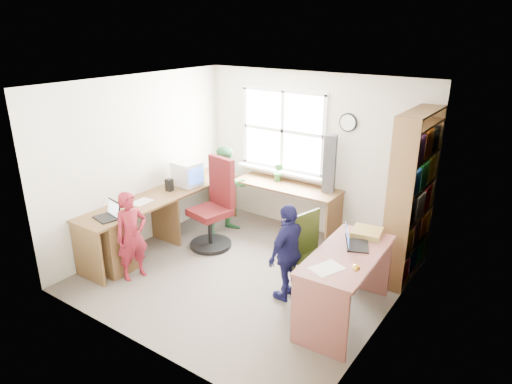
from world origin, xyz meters
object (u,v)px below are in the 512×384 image
crt_monitor (187,174)px  laptop_left (109,214)px  laptop_right (353,242)px  swivel_chair (215,209)px  person_red (132,236)px  l_desk (155,225)px  person_navy (289,252)px  wooden_chair (313,253)px  right_desk (346,271)px  person_green (228,190)px  potted_plant (279,172)px  bookshelf (411,201)px  cd_tower (330,164)px

crt_monitor → laptop_left: (0.01, -1.44, -0.14)m
crt_monitor → laptop_right: (2.85, -0.50, -0.10)m
swivel_chair → crt_monitor: 0.73m
swivel_chair → person_red: 1.30m
l_desk → person_red: 0.60m
person_navy → l_desk: bearing=-79.7°
l_desk → person_navy: (2.02, 0.16, 0.13)m
wooden_chair → person_red: (-2.03, -0.90, 0.02)m
right_desk → person_green: person_green is taller
laptop_right → crt_monitor: bearing=56.5°
potted_plant → right_desk: bearing=-41.2°
bookshelf → person_navy: 1.66m
crt_monitor → person_navy: bearing=-12.9°
swivel_chair → laptop_right: size_ratio=3.31×
l_desk → person_red: bearing=-70.5°
bookshelf → crt_monitor: bearing=-168.6°
potted_plant → l_desk: bearing=-115.4°
laptop_left → laptop_right: (2.84, 0.94, 0.04)m
swivel_chair → person_navy: swivel_chair is taller
person_green → person_navy: bearing=-98.1°
crt_monitor → l_desk: bearing=-75.6°
person_navy → cd_tower: bearing=-162.8°
cd_tower → person_red: 2.86m
laptop_left → potted_plant: bearing=79.8°
person_navy → wooden_chair: bearing=139.0°
bookshelf → laptop_right: 1.17m
bookshelf → cd_tower: bookshelf is taller
bookshelf → wooden_chair: bearing=-123.2°
l_desk → laptop_left: bearing=-102.5°
l_desk → crt_monitor: (-0.15, 0.84, 0.48)m
bookshelf → potted_plant: (-2.10, 0.32, -0.11)m
laptop_left → person_red: person_red is taller
swivel_chair → person_red: (-0.27, -1.28, 0.02)m
person_green → wooden_chair: bearing=-90.7°
laptop_left → wooden_chair: bearing=34.2°
crt_monitor → person_green: person_green is taller
person_red → person_navy: 1.96m
laptop_left → person_navy: bearing=31.7°
laptop_right → person_red: size_ratio=0.34×
swivel_chair → wooden_chair: bearing=-0.5°
l_desk → cd_tower: bearing=47.0°
right_desk → person_navy: size_ratio=1.19×
l_desk → cd_tower: (1.69, 1.81, 0.71)m
person_red → person_navy: size_ratio=0.97×
l_desk → crt_monitor: crt_monitor is taller
right_desk → l_desk: bearing=-179.6°
cd_tower → person_navy: cd_tower is taller
laptop_left → laptop_right: bearing=30.6°
cd_tower → potted_plant: cd_tower is taller
potted_plant → person_navy: 2.03m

